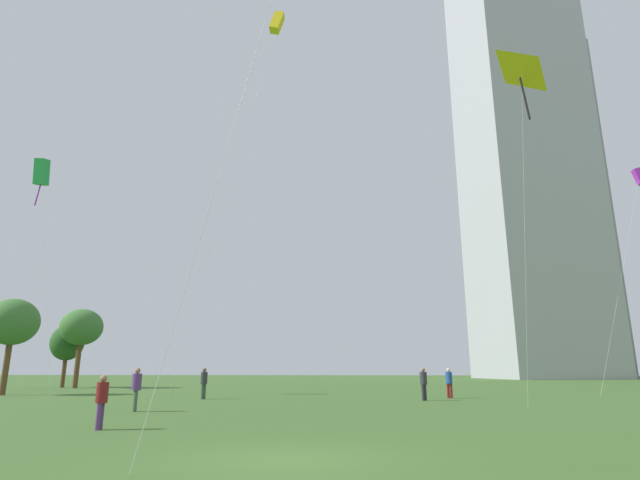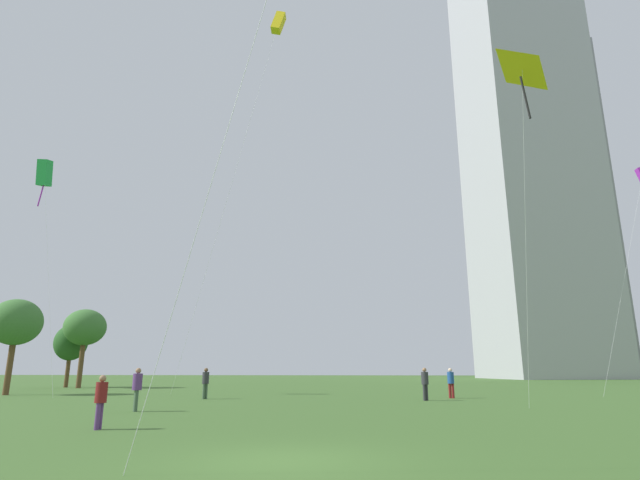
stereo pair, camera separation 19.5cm
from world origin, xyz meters
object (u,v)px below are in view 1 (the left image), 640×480
object	(u,v)px
person_standing_0	(102,398)
person_standing_3	(449,381)
kite_flying_0	(42,173)
kite_flying_4	(639,178)
person_standing_1	(136,386)
park_tree_2	(13,322)
park_tree_1	(67,343)
person_standing_2	(424,381)
kite_flying_1	(522,73)
kite_flying_3	(277,23)
park_tree_0	(82,328)
person_standing_4	(204,381)
distant_highrise_1	(553,210)
distant_highrise_0	(520,123)

from	to	relation	value
person_standing_0	person_standing_3	world-z (taller)	person_standing_3
kite_flying_0	kite_flying_4	distance (m)	50.05
person_standing_1	person_standing_3	size ratio (longest dim) A/B	1.00
park_tree_2	park_tree_1	bearing A→B (deg)	106.93
person_standing_2	kite_flying_1	xyz separation A→B (m)	(4.35, -9.20, 14.52)
person_standing_0	person_standing_1	xyz separation A→B (m)	(-1.85, 6.59, 0.13)
kite_flying_3	park_tree_0	distance (m)	34.31
person_standing_2	person_standing_4	xyz separation A→B (m)	(-13.42, 0.36, -0.01)
person_standing_0	park_tree_0	world-z (taller)	park_tree_0
kite_flying_1	distant_highrise_1	size ratio (longest dim) A/B	0.21
kite_flying_0	distant_highrise_1	xyz separation A→B (m)	(70.51, 83.63, 21.94)
person_standing_1	kite_flying_4	size ratio (longest dim) A/B	0.10
person_standing_3	park_tree_0	world-z (taller)	park_tree_0
person_standing_0	distant_highrise_1	distance (m)	121.79
kite_flying_0	park_tree_0	world-z (taller)	kite_flying_0
person_standing_0	park_tree_0	size ratio (longest dim) A/B	0.21
person_standing_2	distant_highrise_0	bearing A→B (deg)	-155.70
person_standing_2	kite_flying_1	bearing A→B (deg)	73.63
kite_flying_3	distant_highrise_0	size ratio (longest dim) A/B	0.28
person_standing_2	kite_flying_3	xyz separation A→B (m)	(-9.97, 3.46, 27.95)
person_standing_3	park_tree_2	distance (m)	31.25
kite_flying_1	park_tree_0	xyz separation A→B (m)	(-35.60, 26.18, -9.84)
person_standing_1	person_standing_0	bearing A→B (deg)	-13.88
person_standing_0	kite_flying_1	distance (m)	22.67
kite_flying_3	park_tree_1	distance (m)	37.39
kite_flying_1	person_standing_0	bearing A→B (deg)	-158.04
kite_flying_1	park_tree_1	distance (m)	48.42
person_standing_2	kite_flying_0	distance (m)	32.14
park_tree_0	distant_highrise_0	world-z (taller)	distant_highrise_0
distant_highrise_0	person_standing_1	bearing A→B (deg)	-133.02
person_standing_2	kite_flying_0	size ratio (longest dim) A/B	0.11
person_standing_0	person_standing_3	xyz separation A→B (m)	(13.59, 18.26, 0.14)
kite_flying_0	distant_highrise_0	xyz separation A→B (m)	(59.51, 67.52, 36.60)
person_standing_4	kite_flying_4	xyz separation A→B (m)	(34.55, 12.10, 17.04)
person_standing_1	kite_flying_1	distance (m)	23.04
park_tree_1	person_standing_0	bearing A→B (deg)	-57.51
person_standing_1	kite_flying_0	size ratio (longest dim) A/B	0.10
person_standing_1	kite_flying_4	bearing A→B (deg)	92.26
person_standing_3	park_tree_0	xyz separation A→B (m)	(-33.16, 14.38, 4.69)
person_standing_1	person_standing_3	bearing A→B (deg)	97.48
kite_flying_0	park_tree_1	size ratio (longest dim) A/B	2.84
person_standing_0	distant_highrise_0	size ratio (longest dim) A/B	0.02
distant_highrise_1	person_standing_1	bearing A→B (deg)	-120.06
kite_flying_4	park_tree_0	distance (m)	54.00
kite_flying_4	kite_flying_0	bearing A→B (deg)	-169.25
person_standing_0	kite_flying_1	world-z (taller)	kite_flying_1
person_standing_1	kite_flying_4	xyz separation A→B (m)	(34.66, 21.54, 17.05)
person_standing_4	park_tree_0	distance (m)	24.81
park_tree_0	park_tree_1	xyz separation A→B (m)	(-2.34, 1.75, -1.38)
person_standing_0	park_tree_2	bearing A→B (deg)	-138.63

